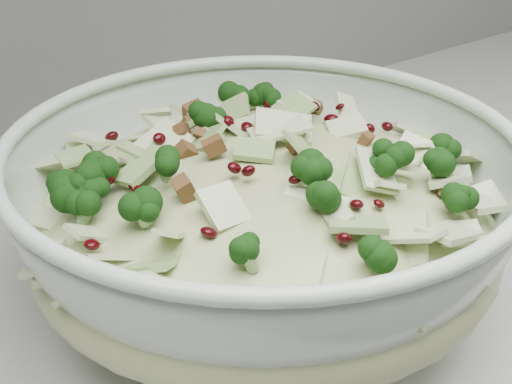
% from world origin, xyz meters
% --- Properties ---
extents(mixing_bowl, '(0.41, 0.41, 0.15)m').
position_xyz_m(mixing_bowl, '(0.59, 1.60, 0.98)').
color(mixing_bowl, '#B6C8B5').
rests_on(mixing_bowl, counter).
extents(salad, '(0.43, 0.43, 0.16)m').
position_xyz_m(salad, '(0.59, 1.60, 1.01)').
color(salad, '#A8B47B').
rests_on(salad, mixing_bowl).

